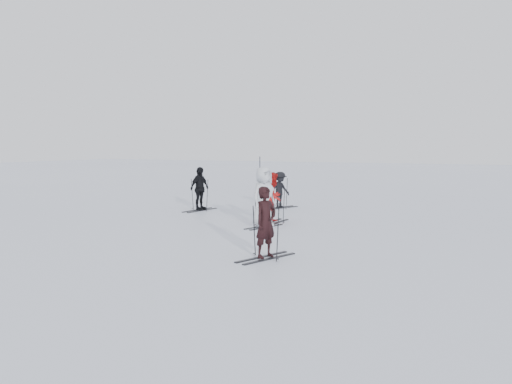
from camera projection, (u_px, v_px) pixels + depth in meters
ground at (244, 223)px, 17.10m from camera, size 120.00×120.00×0.00m
skier_near_dark at (266, 223)px, 11.77m from camera, size 0.59×0.72×1.68m
skier_red at (273, 198)px, 17.18m from camera, size 0.70×0.87×1.72m
skier_grey at (264, 197)px, 16.25m from camera, size 0.89×1.10×1.96m
skier_uphill_left at (200, 189)px, 20.43m from camera, size 0.60×1.09×1.76m
skier_uphill_far at (280, 190)px, 21.23m from camera, size 0.92×1.13×1.52m
skis_near_dark at (266, 232)px, 11.79m from camera, size 1.97×1.48×1.28m
skis_red at (273, 204)px, 17.20m from camera, size 1.83×1.04×1.30m
skis_grey at (264, 210)px, 16.29m from camera, size 1.78×1.30×1.16m
skis_uphill_left at (200, 194)px, 20.45m from camera, size 1.96×1.26×1.33m
skis_uphill_far at (280, 192)px, 21.24m from camera, size 2.08×1.65×1.34m
piste_marker at (260, 174)px, 28.37m from camera, size 0.05×0.05×2.03m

